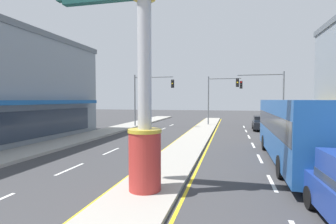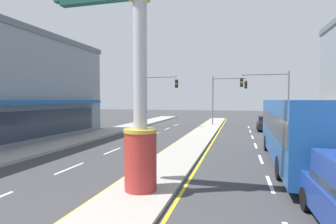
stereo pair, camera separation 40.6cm
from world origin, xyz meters
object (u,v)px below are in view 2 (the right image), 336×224
traffic_light_left_side (153,91)px  traffic_light_right_side (270,90)px  bus_near_right_lane (297,128)px  district_sign (140,59)px  traffic_light_median_far (225,92)px  sedan_near_left_lane (266,123)px

traffic_light_left_side → traffic_light_right_side: same height
bus_near_right_lane → traffic_light_left_side: bearing=130.2°
traffic_light_right_side → bus_near_right_lane: bearing=-91.1°
district_sign → bus_near_right_lane: 8.98m
traffic_light_right_side → district_sign: bearing=-107.3°
traffic_light_right_side → bus_near_right_lane: size_ratio=0.55×
bus_near_right_lane → traffic_light_median_far: bearing=103.4°
district_sign → sedan_near_left_lane: size_ratio=1.92×
bus_near_right_lane → sedan_near_left_lane: size_ratio=2.58×
district_sign → bus_near_right_lane: bearing=44.1°
sedan_near_left_lane → district_sign: bearing=-106.2°
district_sign → traffic_light_right_side: bearing=72.7°
traffic_light_left_side → traffic_light_right_side: bearing=-0.9°
sedan_near_left_lane → traffic_light_right_side: bearing=-58.5°
traffic_light_left_side → traffic_light_median_far: size_ratio=1.00×
traffic_light_left_side → traffic_light_right_side: size_ratio=1.00×
traffic_light_right_side → bus_near_right_lane: traffic_light_right_side is taller
bus_near_right_lane → traffic_light_right_side: bearing=88.9°
traffic_light_left_side → traffic_light_right_side: 12.83m
traffic_light_left_side → bus_near_right_lane: bearing=-49.8°
traffic_light_median_far → bus_near_right_lane: (4.49, -18.90, -2.33)m
traffic_light_left_side → bus_near_right_lane: size_ratio=0.55×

